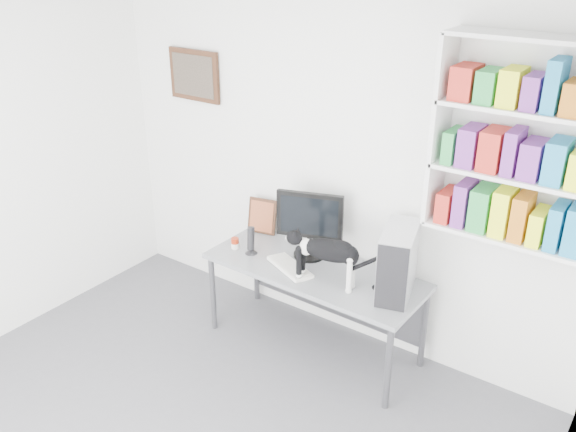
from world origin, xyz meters
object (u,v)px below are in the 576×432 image
at_px(bookshelf, 522,144).
at_px(leaning_print, 262,215).
at_px(desk, 313,308).
at_px(cat, 328,262).
at_px(speaker, 251,240).
at_px(monitor, 310,224).
at_px(pc_tower, 398,262).
at_px(soup_can, 235,243).
at_px(keyboard, 290,267).

xyz_separation_m(bookshelf, leaning_print, (-1.96, 0.05, -1.00)).
relative_size(desk, cat, 2.75).
bearing_deg(cat, bookshelf, 6.59).
height_order(desk, speaker, speaker).
relative_size(bookshelf, monitor, 2.29).
height_order(desk, pc_tower, pc_tower).
bearing_deg(desk, soup_can, -171.41).
distance_m(bookshelf, leaning_print, 2.20).
height_order(keyboard, pc_tower, pc_tower).
bearing_deg(keyboard, cat, 17.87).
distance_m(speaker, soup_can, 0.17).
bearing_deg(keyboard, monitor, 111.64).
relative_size(bookshelf, pc_tower, 2.59).
height_order(desk, leaning_print, leaning_print).
height_order(speaker, cat, cat).
relative_size(speaker, soup_can, 2.55).
xyz_separation_m(speaker, soup_can, (-0.15, -0.01, -0.07)).
bearing_deg(pc_tower, keyboard, 175.45).
relative_size(speaker, leaning_print, 0.76).
distance_m(leaning_print, soup_can, 0.37).
distance_m(bookshelf, speaker, 2.10).
distance_m(speaker, leaning_print, 0.38).
distance_m(bookshelf, desk, 1.98).
relative_size(leaning_print, cat, 0.50).
relative_size(bookshelf, cat, 2.04).
bearing_deg(leaning_print, soup_can, -101.38).
bearing_deg(soup_can, bookshelf, 9.04).
distance_m(pc_tower, speaker, 1.19).
relative_size(keyboard, pc_tower, 0.87).
bearing_deg(desk, speaker, -170.36).
relative_size(pc_tower, speaker, 2.08).
height_order(leaning_print, cat, cat).
xyz_separation_m(desk, keyboard, (-0.15, -0.11, 0.36)).
height_order(monitor, pc_tower, monitor).
xyz_separation_m(monitor, cat, (0.34, -0.28, -0.08)).
distance_m(keyboard, speaker, 0.40).
xyz_separation_m(pc_tower, cat, (-0.44, -0.19, -0.05)).
height_order(speaker, soup_can, speaker).
xyz_separation_m(leaning_print, soup_can, (0.00, -0.36, -0.11)).
height_order(bookshelf, desk, bookshelf).
xyz_separation_m(monitor, pc_tower, (0.78, -0.09, -0.03)).
relative_size(pc_tower, leaning_print, 1.58).
xyz_separation_m(bookshelf, soup_can, (-1.96, -0.31, -1.11)).
distance_m(desk, cat, 0.59).
xyz_separation_m(keyboard, cat, (0.35, -0.03, 0.17)).
relative_size(bookshelf, soup_can, 13.76).
xyz_separation_m(desk, pc_tower, (0.64, 0.05, 0.59)).
relative_size(monitor, keyboard, 1.30).
xyz_separation_m(desk, monitor, (-0.14, 0.14, 0.62)).
height_order(desk, cat, cat).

